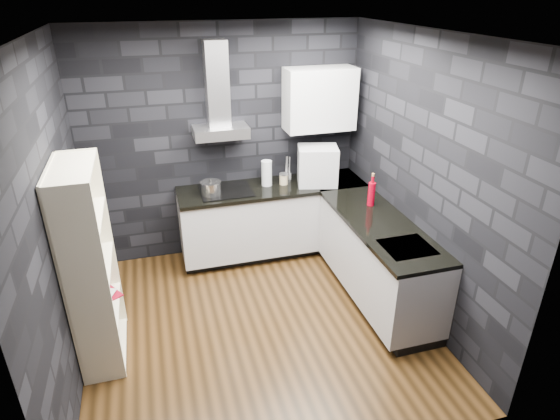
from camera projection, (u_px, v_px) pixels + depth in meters
name	position (u px, v px, depth m)	size (l,w,h in m)	color
ground	(259.00, 324.00, 4.62)	(3.20, 3.20, 0.00)	#412912
ceiling	(251.00, 34.00, 3.45)	(3.20, 3.20, 0.00)	white
wall_back	(223.00, 144.00, 5.44)	(3.20, 0.05, 2.70)	black
wall_front	(322.00, 316.00, 2.63)	(3.20, 0.05, 2.70)	black
wall_left	(52.00, 224.00, 3.63)	(0.05, 3.20, 2.70)	black
wall_right	(422.00, 181.00, 4.44)	(0.05, 3.20, 2.70)	black
toekick_back	(272.00, 247.00, 5.88)	(2.18, 0.50, 0.10)	black
toekick_right	(377.00, 292.00, 5.02)	(0.50, 1.78, 0.10)	black
counter_back_cab	(272.00, 218.00, 5.66)	(2.20, 0.60, 0.76)	silver
counter_right_cab	(378.00, 258.00, 4.82)	(0.60, 1.80, 0.76)	silver
counter_back_top	(272.00, 188.00, 5.48)	(2.20, 0.62, 0.04)	black
counter_right_top	(380.00, 224.00, 4.65)	(0.62, 1.80, 0.04)	black
counter_corner_top	(336.00, 180.00, 5.69)	(0.62, 0.62, 0.04)	black
hood_body	(221.00, 132.00, 5.17)	(0.60, 0.34, 0.12)	silver
hood_chimney	(217.00, 84.00, 5.01)	(0.24, 0.20, 0.90)	silver
upper_cabinet	(320.00, 99.00, 5.32)	(0.80, 0.35, 0.70)	silver
cooktop	(226.00, 191.00, 5.34)	(0.58, 0.50, 0.01)	black
sink_rim	(407.00, 247.00, 4.21)	(0.44, 0.40, 0.01)	silver
pot	(211.00, 188.00, 5.21)	(0.22, 0.22, 0.13)	silver
glass_vase	(267.00, 173.00, 5.44)	(0.12, 0.12, 0.30)	silver
storage_jar	(284.00, 179.00, 5.50)	(0.10, 0.10, 0.12)	tan
utensil_crock	(287.00, 177.00, 5.57)	(0.09, 0.09, 0.12)	silver
appliance_garage	(318.00, 166.00, 5.45)	(0.45, 0.35, 0.45)	silver
red_bottle	(371.00, 194.00, 4.95)	(0.07, 0.07, 0.26)	#930013
bookshelf	(91.00, 267.00, 3.91)	(0.34, 0.80, 1.80)	#F4ECCB
fruit_bowl	(89.00, 270.00, 3.79)	(0.22, 0.22, 0.05)	white
book_red	(97.00, 289.00, 4.18)	(0.18, 0.02, 0.24)	maroon
book_second	(93.00, 286.00, 4.19)	(0.16, 0.02, 0.22)	#B2B2B2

